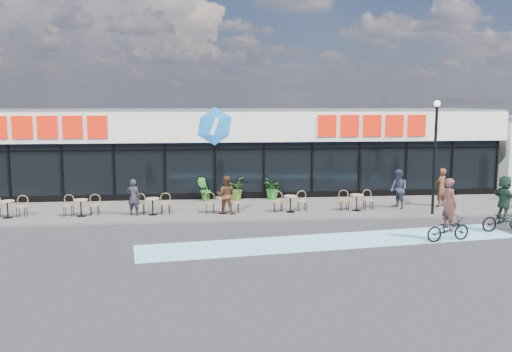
# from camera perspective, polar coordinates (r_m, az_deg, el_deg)

# --- Properties ---
(ground) EXTENTS (120.00, 120.00, 0.00)m
(ground) POSITION_cam_1_polar(r_m,az_deg,el_deg) (20.84, -3.83, -6.12)
(ground) COLOR #28282B
(ground) RESTS_ON ground
(sidewalk) EXTENTS (44.00, 5.00, 0.10)m
(sidewalk) POSITION_cam_1_polar(r_m,az_deg,el_deg) (25.22, -4.18, -3.54)
(sidewalk) COLOR #5A5450
(sidewalk) RESTS_ON ground
(bike_lane) EXTENTS (14.17, 4.13, 0.01)m
(bike_lane) POSITION_cam_1_polar(r_m,az_deg,el_deg) (19.93, 7.98, -6.82)
(bike_lane) COLOR #7BC5E8
(bike_lane) RESTS_ON ground
(building) EXTENTS (30.60, 6.57, 4.75)m
(building) POSITION_cam_1_polar(r_m,az_deg,el_deg) (30.27, -4.51, 2.75)
(building) COLOR black
(building) RESTS_ON ground
(lamp_post) EXTENTS (0.28, 0.28, 4.97)m
(lamp_post) POSITION_cam_1_polar(r_m,az_deg,el_deg) (24.75, 18.34, 2.92)
(lamp_post) COLOR black
(lamp_post) RESTS_ON sidewalk
(bistro_set_1) EXTENTS (1.54, 0.62, 0.90)m
(bistro_set_1) POSITION_cam_1_polar(r_m,az_deg,el_deg) (25.47, -24.63, -2.97)
(bistro_set_1) COLOR tan
(bistro_set_1) RESTS_ON sidewalk
(bistro_set_2) EXTENTS (1.54, 0.62, 0.90)m
(bistro_set_2) POSITION_cam_1_polar(r_m,az_deg,el_deg) (24.65, -17.90, -2.97)
(bistro_set_2) COLOR tan
(bistro_set_2) RESTS_ON sidewalk
(bistro_set_3) EXTENTS (1.54, 0.62, 0.90)m
(bistro_set_3) POSITION_cam_1_polar(r_m,az_deg,el_deg) (24.19, -10.82, -2.93)
(bistro_set_3) COLOR tan
(bistro_set_3) RESTS_ON sidewalk
(bistro_set_4) EXTENTS (1.54, 0.62, 0.90)m
(bistro_set_4) POSITION_cam_1_polar(r_m,az_deg,el_deg) (24.10, -3.58, -2.84)
(bistro_set_4) COLOR tan
(bistro_set_4) RESTS_ON sidewalk
(bistro_set_5) EXTENTS (1.54, 0.62, 0.90)m
(bistro_set_5) POSITION_cam_1_polar(r_m,az_deg,el_deg) (24.41, 3.60, -2.71)
(bistro_set_5) COLOR tan
(bistro_set_5) RESTS_ON sidewalk
(bistro_set_6) EXTENTS (1.54, 0.62, 0.90)m
(bistro_set_6) POSITION_cam_1_polar(r_m,az_deg,el_deg) (25.08, 10.50, -2.54)
(bistro_set_6) COLOR tan
(bistro_set_6) RESTS_ON sidewalk
(potted_plant_left) EXTENTS (0.70, 0.59, 1.18)m
(potted_plant_left) POSITION_cam_1_polar(r_m,az_deg,el_deg) (27.07, -5.47, -1.38)
(potted_plant_left) COLOR #22671D
(potted_plant_left) RESTS_ON sidewalk
(potted_plant_mid) EXTENTS (1.10, 1.19, 1.09)m
(potted_plant_mid) POSITION_cam_1_polar(r_m,az_deg,el_deg) (27.48, 1.80, -1.31)
(potted_plant_mid) COLOR #1A5D1A
(potted_plant_mid) RESTS_ON sidewalk
(potted_plant_right) EXTENTS (0.99, 1.11, 1.14)m
(potted_plant_right) POSITION_cam_1_polar(r_m,az_deg,el_deg) (27.34, -2.20, -1.30)
(potted_plant_right) COLOR #325919
(potted_plant_right) RESTS_ON sidewalk
(patron_left) EXTENTS (0.65, 0.51, 1.59)m
(patron_left) POSITION_cam_1_polar(r_m,az_deg,el_deg) (24.12, -12.76, -2.20)
(patron_left) COLOR #23222B
(patron_left) RESTS_ON sidewalk
(patron_right) EXTENTS (0.95, 0.82, 1.69)m
(patron_right) POSITION_cam_1_polar(r_m,az_deg,el_deg) (23.85, -3.18, -2.01)
(patron_right) COLOR #49291A
(patron_right) RESTS_ON sidewalk
(pedestrian_a) EXTENTS (0.90, 1.03, 1.81)m
(pedestrian_a) POSITION_cam_1_polar(r_m,az_deg,el_deg) (25.89, 14.78, -1.33)
(pedestrian_a) COLOR #2B3143
(pedestrian_a) RESTS_ON sidewalk
(pedestrian_c) EXTENTS (0.79, 0.71, 1.81)m
(pedestrian_c) POSITION_cam_1_polar(r_m,az_deg,el_deg) (26.96, 18.89, -1.14)
(pedestrian_c) COLOR #50321C
(pedestrian_c) RESTS_ON sidewalk
(cyclist_a) EXTENTS (1.83, 0.96, 2.31)m
(cyclist_a) POSITION_cam_1_polar(r_m,az_deg,el_deg) (20.78, 19.59, -4.35)
(cyclist_a) COLOR black
(cyclist_a) RESTS_ON ground
(cyclist_b) EXTENTS (1.84, 1.66, 2.20)m
(cyclist_b) POSITION_cam_1_polar(r_m,az_deg,el_deg) (23.12, 24.65, -2.98)
(cyclist_b) COLOR black
(cyclist_b) RESTS_ON ground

